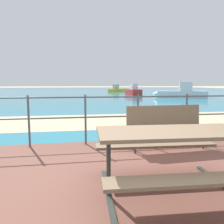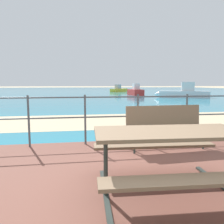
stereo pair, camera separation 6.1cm
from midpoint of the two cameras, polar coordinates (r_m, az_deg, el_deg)
The scene contains 10 objects.
ground_plane at distance 2.95m, azimuth 7.85°, elevation -20.90°, with size 240.00×240.00×0.00m, color beige.
patio_paving at distance 2.93m, azimuth 7.86°, elevation -20.38°, with size 6.40×5.20×0.06m, color brown.
sea_water at distance 42.51m, azimuth -8.62°, elevation 5.23°, with size 90.00×90.00×0.01m, color teal.
beach_strip at distance 8.43m, azimuth -4.08°, elevation -2.26°, with size 54.00×3.42×0.01m, color beige.
picnic_table at distance 2.78m, azimuth 14.26°, elevation -8.35°, with size 1.82×1.57×0.78m.
park_bench at distance 4.75m, azimuth 13.13°, elevation -2.59°, with size 1.65×0.50×0.88m.
railing_fence at distance 4.98m, azimuth -0.30°, elevation -0.28°, with size 5.94×0.04×1.09m.
boat_near at distance 39.44m, azimuth 1.20°, elevation 5.72°, with size 3.75×4.22×1.26m.
boat_mid at distance 27.93m, azimuth 5.31°, elevation 5.22°, with size 1.35×3.76×1.41m.
boat_far at distance 23.79m, azimuth 17.08°, elevation 4.65°, with size 5.22×3.02×1.55m.
Camera 1 is at (-0.83, -2.47, 1.38)m, focal length 36.08 mm.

